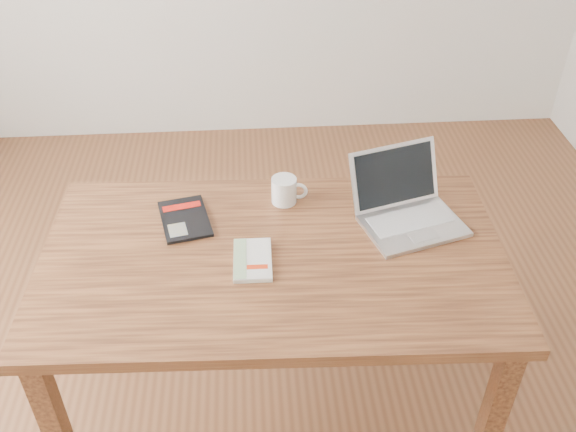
{
  "coord_description": "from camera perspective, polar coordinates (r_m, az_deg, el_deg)",
  "views": [
    {
      "loc": [
        0.03,
        -1.58,
        2.05
      ],
      "look_at": [
        0.14,
        -0.03,
        0.85
      ],
      "focal_mm": 40.0,
      "sensor_mm": 36.0,
      "label": 1
    }
  ],
  "objects": [
    {
      "name": "white_guidebook",
      "position": [
        1.95,
        -3.18,
        -3.92
      ],
      "size": [
        0.12,
        0.19,
        0.02
      ],
      "rotation": [
        0.0,
        0.0,
        -0.02
      ],
      "color": "silver",
      "rests_on": "desk"
    },
    {
      "name": "laptop",
      "position": [
        2.13,
        10.48,
        0.77
      ],
      "size": [
        0.39,
        0.38,
        0.21
      ],
      "rotation": [
        0.0,
        0.0,
        0.29
      ],
      "color": "silver",
      "rests_on": "desk"
    },
    {
      "name": "coffee_mug",
      "position": [
        2.17,
        -0.27,
        2.33
      ],
      "size": [
        0.12,
        0.09,
        0.09
      ],
      "rotation": [
        0.0,
        0.0,
        -0.15
      ],
      "color": "white",
      "rests_on": "desk"
    },
    {
      "name": "desk",
      "position": [
        2.04,
        -1.29,
        -5.31
      ],
      "size": [
        1.46,
        0.87,
        0.75
      ],
      "rotation": [
        0.0,
        0.0,
        -0.04
      ],
      "color": "#58321A",
      "rests_on": "ground"
    },
    {
      "name": "room",
      "position": [
        1.73,
        -7.04,
        13.63
      ],
      "size": [
        4.04,
        4.04,
        2.7
      ],
      "color": "brown",
      "rests_on": "ground"
    },
    {
      "name": "black_guidebook",
      "position": [
        2.14,
        -9.16,
        -0.25
      ],
      "size": [
        0.19,
        0.25,
        0.01
      ],
      "rotation": [
        0.0,
        0.0,
        0.22
      ],
      "color": "black",
      "rests_on": "desk"
    }
  ]
}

